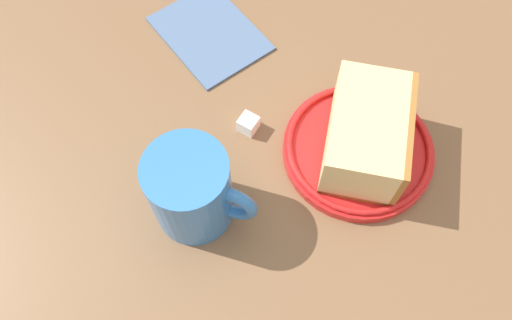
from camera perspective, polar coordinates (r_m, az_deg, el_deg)
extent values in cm
cube|color=brown|center=(52.27, 4.66, -6.05)|extent=(151.82, 151.82, 2.33)
cylinder|color=red|center=(54.17, 11.36, 1.05)|extent=(15.74, 15.74, 1.17)
torus|color=red|center=(53.39, 11.53, 1.49)|extent=(15.11, 15.11, 0.63)
cube|color=#9E662D|center=(53.40, 11.53, 1.49)|extent=(12.24, 13.72, 0.60)
cube|color=#DBC184|center=(50.70, 12.17, 3.15)|extent=(12.24, 13.72, 5.70)
cube|color=#9E662D|center=(51.24, 16.31, 2.34)|extent=(6.88, 10.29, 5.70)
cylinder|color=#3372BF|center=(47.06, -7.40, -3.40)|extent=(7.73, 7.73, 9.44)
cylinder|color=black|center=(45.01, -7.73, -2.27)|extent=(6.80, 6.80, 0.40)
torus|color=#3372BF|center=(46.26, -2.97, -4.84)|extent=(4.88, 4.32, 5.34)
cube|color=slate|center=(62.68, -5.25, 14.10)|extent=(13.18, 15.45, 0.60)
cube|color=white|center=(54.28, -0.86, 4.07)|extent=(2.62, 2.62, 1.87)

